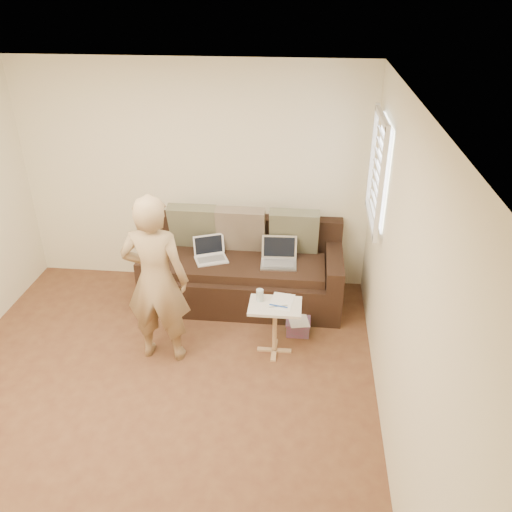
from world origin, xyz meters
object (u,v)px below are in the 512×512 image
(laptop_silver, at_px, (279,265))
(side_table, at_px, (275,328))
(striped_box, at_px, (298,326))
(person, at_px, (156,281))
(laptop_white, at_px, (211,260))
(drinking_glass, at_px, (260,295))
(sofa, at_px, (243,267))

(laptop_silver, xyz_separation_m, side_table, (0.02, -0.84, -0.24))
(striped_box, bearing_deg, side_table, -123.42)
(person, bearing_deg, side_table, -170.14)
(person, distance_m, striped_box, 1.61)
(laptop_silver, xyz_separation_m, striped_box, (0.25, -0.50, -0.44))
(person, bearing_deg, laptop_white, -105.64)
(drinking_glass, bearing_deg, laptop_silver, 80.36)
(side_table, xyz_separation_m, striped_box, (0.23, 0.34, -0.20))
(sofa, xyz_separation_m, drinking_glass, (0.27, -0.85, 0.19))
(sofa, relative_size, laptop_silver, 5.63)
(sofa, xyz_separation_m, laptop_silver, (0.40, -0.08, 0.10))
(laptop_white, bearing_deg, laptop_silver, -24.81)
(laptop_silver, relative_size, person, 0.23)
(drinking_glass, relative_size, striped_box, 0.47)
(side_table, bearing_deg, drinking_glass, 158.17)
(laptop_white, relative_size, striped_box, 1.37)
(sofa, bearing_deg, striped_box, -41.59)
(laptop_white, xyz_separation_m, drinking_glass, (0.62, -0.81, 0.09))
(laptop_white, height_order, striped_box, laptop_white)
(person, xyz_separation_m, drinking_glass, (0.94, 0.22, -0.24))
(side_table, distance_m, drinking_glass, 0.38)
(person, relative_size, striped_box, 6.69)
(side_table, bearing_deg, laptop_white, 131.83)
(laptop_silver, bearing_deg, person, -139.29)
(sofa, xyz_separation_m, laptop_white, (-0.35, -0.05, 0.10))
(laptop_white, xyz_separation_m, striped_box, (1.00, -0.53, -0.44))
(person, distance_m, drinking_glass, 1.00)
(laptop_silver, height_order, striped_box, laptop_silver)
(laptop_silver, distance_m, drinking_glass, 0.79)
(drinking_glass, height_order, striped_box, drinking_glass)
(striped_box, bearing_deg, laptop_silver, 116.38)
(person, xyz_separation_m, striped_box, (1.32, 0.50, -0.77))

